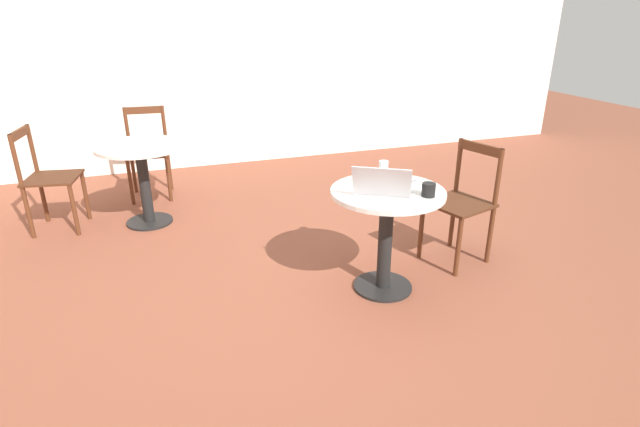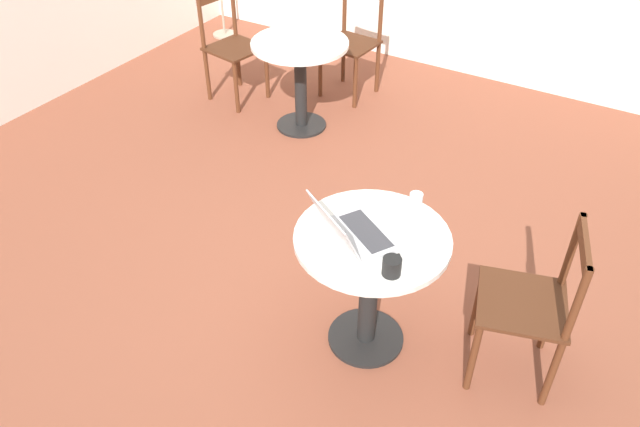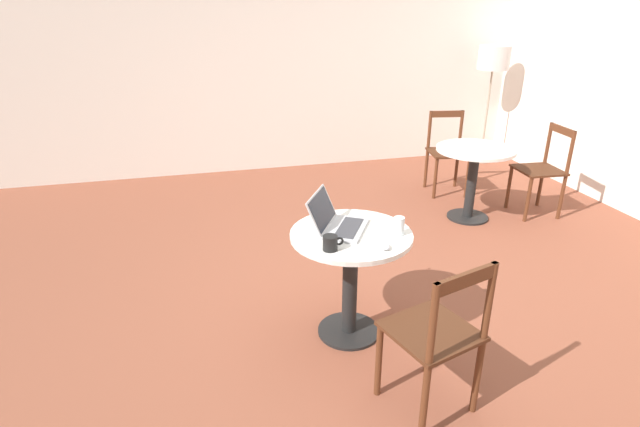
# 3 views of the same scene
# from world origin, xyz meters

# --- Properties ---
(ground_plane) EXTENTS (16.00, 16.00, 0.00)m
(ground_plane) POSITION_xyz_m (0.00, 0.00, 0.00)
(ground_plane) COLOR brown
(wall_side) EXTENTS (0.06, 9.40, 2.70)m
(wall_side) POSITION_xyz_m (3.23, 0.00, 1.35)
(wall_side) COLOR white
(wall_side) RESTS_ON ground_plane
(cafe_table_near) EXTENTS (0.74, 0.74, 0.72)m
(cafe_table_near) POSITION_xyz_m (-0.14, -0.41, 0.53)
(cafe_table_near) COLOR black
(cafe_table_near) RESTS_ON ground_plane
(cafe_table_mid) EXTENTS (0.74, 0.74, 0.72)m
(cafe_table_mid) POSITION_xyz_m (1.58, 1.09, 0.53)
(cafe_table_mid) COLOR black
(cafe_table_mid) RESTS_ON ground_plane
(chair_near_front) EXTENTS (0.51, 0.51, 0.89)m
(chair_near_front) POSITION_xyz_m (0.08, -1.14, 0.45)
(chair_near_front) COLOR #562D19
(chair_near_front) RESTS_ON ground_plane
(chair_mid_back) EXTENTS (0.47, 0.47, 0.89)m
(chair_mid_back) POSITION_xyz_m (1.71, 1.86, 0.45)
(chair_mid_back) COLOR #562D19
(chair_mid_back) RESTS_ON ground_plane
(chair_mid_right) EXTENTS (0.44, 0.44, 0.89)m
(chair_mid_right) POSITION_xyz_m (2.32, 1.03, 0.45)
(chair_mid_right) COLOR #562D19
(chair_mid_right) RESTS_ON ground_plane
(laptop) EXTENTS (0.45, 0.46, 0.22)m
(laptop) POSITION_xyz_m (-0.20, -0.34, 0.76)
(laptop) COLOR #B7B7BC
(laptop) RESTS_ON cafe_table_near
(mouse) EXTENTS (0.06, 0.10, 0.03)m
(mouse) POSITION_xyz_m (-0.02, -0.65, 0.74)
(mouse) COLOR #B7B7BC
(mouse) RESTS_ON cafe_table_near
(mug) EXTENTS (0.12, 0.08, 0.09)m
(mug) POSITION_xyz_m (-0.32, -0.59, 0.76)
(mug) COLOR black
(mug) RESTS_ON cafe_table_near
(drinking_glass) EXTENTS (0.06, 0.06, 0.11)m
(drinking_glass) POSITION_xyz_m (0.12, -0.50, 0.77)
(drinking_glass) COLOR silver
(drinking_glass) RESTS_ON cafe_table_near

